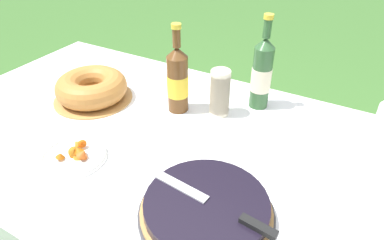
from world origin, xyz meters
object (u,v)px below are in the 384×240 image
bundt_cake (92,88)px  cider_bottle_green (262,73)px  serving_knife (217,205)px  cider_bottle_amber (178,80)px  cup_stack (220,93)px  snack_plate_left (74,155)px  berry_tart (206,209)px

bundt_cake → cider_bottle_green: cider_bottle_green is taller
serving_knife → cider_bottle_green: 0.60m
cider_bottle_green → cider_bottle_amber: bearing=-145.6°
cup_stack → serving_knife: bearing=-65.2°
cider_bottle_green → snack_plate_left: (-0.38, -0.58, -0.12)m
cup_stack → bundt_cake: bearing=-162.7°
cider_bottle_green → cider_bottle_amber: 0.31m
berry_tart → snack_plate_left: (-0.46, 0.00, -0.02)m
serving_knife → snack_plate_left: 0.49m
cup_stack → cider_bottle_amber: cider_bottle_amber is taller
cider_bottle_amber → serving_knife: bearing=-48.9°
cup_stack → cider_bottle_green: size_ratio=0.50×
cider_bottle_green → cider_bottle_amber: cider_bottle_green is taller
berry_tart → snack_plate_left: berry_tart is taller
serving_knife → bundt_cake: 0.76m
cup_stack → cider_bottle_green: bearing=49.7°
cider_bottle_amber → snack_plate_left: bearing=-107.9°
berry_tart → cider_bottle_green: size_ratio=0.98×
bundt_cake → cup_stack: size_ratio=1.74×
bundt_cake → cup_stack: cup_stack is taller
serving_knife → cider_bottle_amber: cider_bottle_amber is taller
snack_plate_left → cup_stack: bearing=58.5°
cider_bottle_amber → berry_tart: bearing=-51.0°
berry_tart → bundt_cake: (-0.66, 0.31, 0.02)m
berry_tart → serving_knife: bearing=-6.8°
berry_tart → bundt_cake: bearing=155.2°
berry_tart → cup_stack: (-0.18, 0.46, 0.06)m
berry_tart → serving_knife: size_ratio=0.92×
berry_tart → cider_bottle_amber: 0.53m
bundt_cake → cup_stack: bearing=17.3°
bundt_cake → cider_bottle_green: (0.59, 0.28, 0.09)m
bundt_cake → cider_bottle_green: 0.65m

